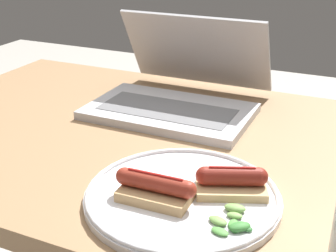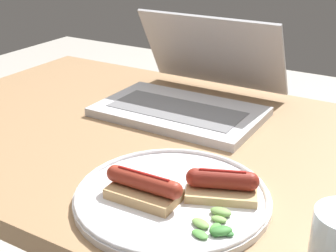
# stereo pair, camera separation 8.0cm
# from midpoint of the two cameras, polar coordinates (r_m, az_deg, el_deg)

# --- Properties ---
(desk) EXTENTS (1.07, 0.71, 0.74)m
(desk) POSITION_cam_midpoint_polar(r_m,az_deg,el_deg) (0.97, 0.26, -6.62)
(desk) COLOR #93704C
(desk) RESTS_ON ground_plane
(laptop) EXTENTS (0.34, 0.31, 0.20)m
(laptop) POSITION_cam_midpoint_polar(r_m,az_deg,el_deg) (1.03, 4.85, 3.96)
(laptop) COLOR #B7B7BC
(laptop) RESTS_ON desk
(plate) EXTENTS (0.29, 0.29, 0.02)m
(plate) POSITION_cam_midpoint_polar(r_m,az_deg,el_deg) (0.70, 3.82, -8.60)
(plate) COLOR silver
(plate) RESTS_ON desk
(sausage_toast_left) EXTENTS (0.13, 0.06, 0.04)m
(sausage_toast_left) POSITION_cam_midpoint_polar(r_m,az_deg,el_deg) (0.68, 0.42, -7.61)
(sausage_toast_left) COLOR tan
(sausage_toast_left) RESTS_ON plate
(sausage_toast_middle) EXTENTS (0.12, 0.10, 0.04)m
(sausage_toast_middle) POSITION_cam_midpoint_polar(r_m,az_deg,el_deg) (0.70, 9.90, -7.14)
(sausage_toast_middle) COLOR tan
(sausage_toast_middle) RESTS_ON plate
(salad_pile) EXTENTS (0.06, 0.08, 0.01)m
(salad_pile) POSITION_cam_midpoint_polar(r_m,az_deg,el_deg) (0.64, 9.49, -11.84)
(salad_pile) COLOR #709E4C
(salad_pile) RESTS_ON plate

